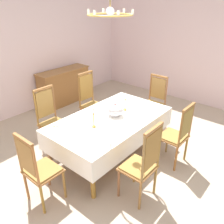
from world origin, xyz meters
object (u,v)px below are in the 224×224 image
chair_south_b (177,134)px  sideboard (64,86)px  soup_tureen (115,110)px  chandelier (110,14)px  candlestick_west (94,119)px  chair_north_b (90,101)px  chair_head_west (38,168)px  bowl_near_right (95,108)px  spoon_primary (54,127)px  bowl_near_left (60,124)px  dining_table (110,122)px  spoon_secondary (98,106)px  chair_south_a (143,163)px  chair_north_a (51,118)px  chair_head_east (154,101)px  candlestick_east (125,104)px

chair_south_b → sideboard: bearing=82.1°
soup_tureen → chandelier: (-0.12, 0.00, 1.53)m
candlestick_west → chandelier: size_ratio=0.52×
chair_north_b → chair_head_west: chair_north_b is taller
soup_tureen → candlestick_west: candlestick_west is taller
sideboard → chandelier: size_ratio=2.18×
bowl_near_right → spoon_primary: bowl_near_right is taller
chair_south_b → bowl_near_left: 1.91m
dining_table → chair_south_b: 1.13m
chair_north_b → spoon_secondary: chair_north_b is taller
chair_south_a → chair_south_b: size_ratio=1.07×
dining_table → soup_tureen: size_ratio=7.48×
candlestick_west → chair_north_b: bearing=47.6°
chair_north_a → spoon_secondary: (0.72, -0.51, 0.15)m
chair_head_west → chair_south_a: bearing=43.2°
chair_head_east → bowl_near_right: chair_head_east is taller
chair_north_a → soup_tureen: chair_north_a is taller
sideboard → bowl_near_right: bearing=65.9°
bowl_near_right → chandelier: (-0.10, -0.47, 1.62)m
chair_north_a → chair_head_east: 2.21m
spoon_secondary → sideboard: sideboard is taller
chair_south_a → chandelier: bearing=62.9°
sideboard → chandelier: bearing=68.1°
candlestick_west → dining_table: bearing=0.0°
dining_table → chair_north_b: (0.51, 1.01, -0.05)m
chair_south_a → bowl_near_left: bearing=97.9°
chair_head_east → spoon_primary: size_ratio=6.35×
bowl_near_left → spoon_secondary: (0.92, 0.05, -0.01)m
chair_head_west → spoon_secondary: size_ratio=6.27×
soup_tureen → spoon_primary: 1.06m
chair_south_a → bowl_near_right: bearing=67.5°
bowl_near_left → spoon_primary: 0.10m
chair_head_west → spoon_primary: bearing=126.5°
chair_south_b → chandelier: chandelier is taller
chair_south_b → bowl_near_right: chair_south_b is taller
candlestick_west → bowl_near_right: 0.70m
chair_north_a → bowl_near_left: size_ratio=7.92×
bowl_near_right → sideboard: 2.23m
dining_table → chair_south_a: 1.13m
chair_south_a → candlestick_west: (0.11, 1.01, 0.27)m
chair_north_a → bowl_near_right: (0.61, -0.53, 0.16)m
chair_head_east → chair_north_b: bearing=43.2°
chair_south_b → spoon_primary: chair_south_b is taller
chair_head_east → sideboard: (-0.46, 2.49, -0.13)m
sideboard → chandelier: chandelier is taller
candlestick_east → chair_head_west: bearing=180.0°
chair_head_west → sideboard: (2.46, 2.49, -0.12)m
chair_north_a → chair_north_b: bearing=-179.9°
chair_north_a → chair_north_b: chair_north_b is taller
dining_table → chandelier: bearing=90.3°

